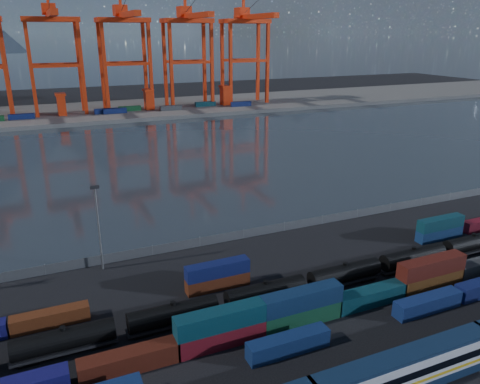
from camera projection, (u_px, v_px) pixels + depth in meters
name	position (u px, v px, depth m)	size (l,w,h in m)	color
ground	(313.00, 303.00, 77.09)	(700.00, 700.00, 0.00)	black
harbor_water	(156.00, 156.00, 168.04)	(700.00, 700.00, 0.00)	#29333B
far_quay	(109.00, 111.00, 258.66)	(700.00, 70.00, 2.00)	#514F4C
passenger_train	(404.00, 372.00, 57.39)	(78.51, 3.27, 5.61)	silver
container_row_south	(252.00, 350.00, 62.56)	(139.94, 2.48, 5.29)	#37393B
container_row_mid	(359.00, 296.00, 75.29)	(141.82, 2.68, 5.71)	#36383B
container_row_north	(288.00, 264.00, 86.36)	(141.17, 2.31, 4.92)	navy
tanker_string	(345.00, 274.00, 81.97)	(138.17, 3.04, 4.36)	black
waterfront_fence	(244.00, 234.00, 101.02)	(160.12, 0.12, 2.20)	#595B5E
yard_light_mast	(98.00, 224.00, 85.18)	(1.60, 0.40, 16.60)	slate
gantry_cranes	(89.00, 31.00, 236.33)	(201.86, 51.57, 69.83)	red
quay_containers	(92.00, 112.00, 241.14)	(172.58, 10.99, 2.60)	navy
straddle_carriers	(106.00, 101.00, 246.84)	(140.00, 7.00, 11.10)	red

